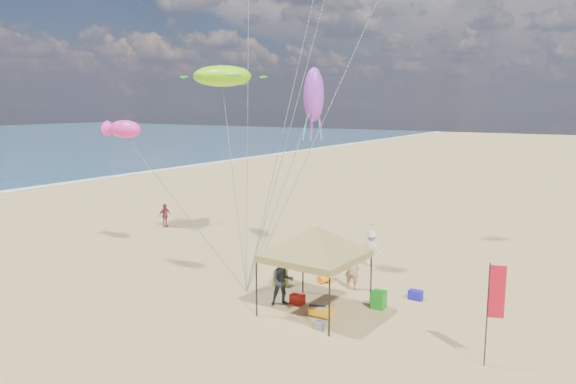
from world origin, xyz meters
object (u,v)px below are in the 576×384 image
(feather_flag, at_px, (494,298))
(cooler_red, at_px, (297,299))
(person_near_a, at_px, (352,269))
(person_near_c, at_px, (372,248))
(chair_yellow, at_px, (280,278))
(person_far_a, at_px, (165,215))
(person_near_b, at_px, (282,281))
(cooler_blue, at_px, (416,295))
(canopy_tent, at_px, (315,229))
(beach_cart, at_px, (322,312))
(chair_green, at_px, (379,299))

(feather_flag, height_order, cooler_red, feather_flag)
(cooler_red, xyz_separation_m, person_near_a, (1.05, 2.76, 0.70))
(person_near_c, bearing_deg, cooler_red, 96.21)
(chair_yellow, bearing_deg, person_far_a, 155.67)
(person_near_b, bearing_deg, cooler_blue, -4.84)
(person_near_b, bearing_deg, cooler_red, -2.81)
(person_far_a, bearing_deg, feather_flag, -103.96)
(cooler_red, height_order, person_near_b, person_near_b)
(canopy_tent, relative_size, person_near_b, 3.32)
(beach_cart, bearing_deg, cooler_red, 155.22)
(cooler_blue, xyz_separation_m, person_near_a, (-2.76, -0.22, 0.70))
(person_near_b, bearing_deg, person_near_c, 39.77)
(feather_flag, xyz_separation_m, person_far_a, (-22.08, 8.56, -1.38))
(canopy_tent, xyz_separation_m, chair_yellow, (-2.80, 1.91, -2.91))
(cooler_red, xyz_separation_m, person_far_a, (-14.41, 7.21, 0.58))
(person_near_b, xyz_separation_m, person_far_a, (-13.94, 7.60, -0.19))
(beach_cart, bearing_deg, chair_yellow, 146.20)
(canopy_tent, distance_m, chair_yellow, 4.46)
(beach_cart, distance_m, person_near_b, 2.10)
(feather_flag, relative_size, chair_green, 4.62)
(cooler_blue, height_order, person_far_a, person_far_a)
(person_near_c, bearing_deg, person_far_a, 6.36)
(person_near_a, distance_m, person_near_b, 3.50)
(chair_yellow, distance_m, person_near_a, 3.14)
(beach_cart, xyz_separation_m, person_near_a, (-0.43, 3.45, 0.69))
(chair_green, relative_size, chair_yellow, 1.00)
(beach_cart, bearing_deg, canopy_tent, 149.36)
(person_near_a, bearing_deg, chair_yellow, 18.18)
(cooler_blue, relative_size, person_far_a, 0.35)
(cooler_blue, height_order, chair_green, chair_green)
(cooler_red, relative_size, person_near_a, 0.30)
(canopy_tent, bearing_deg, cooler_blue, 50.57)
(beach_cart, xyz_separation_m, person_near_b, (-1.94, 0.29, 0.76))
(person_near_a, bearing_deg, beach_cart, 91.05)
(feather_flag, xyz_separation_m, chair_yellow, (-9.44, 2.84, -1.80))
(chair_yellow, xyz_separation_m, beach_cart, (3.25, -2.18, -0.15))
(feather_flag, bearing_deg, cooler_red, 170.03)
(person_far_a, bearing_deg, person_near_c, -86.05)
(person_near_b, distance_m, person_near_c, 6.81)
(feather_flag, bearing_deg, person_near_b, 173.28)
(cooler_red, bearing_deg, person_far_a, 153.42)
(cooler_red, xyz_separation_m, person_near_c, (0.38, 6.36, 0.69))
(cooler_blue, distance_m, person_near_c, 4.87)
(cooler_red, height_order, person_near_c, person_near_c)
(cooler_red, distance_m, person_near_b, 0.98)
(chair_yellow, height_order, beach_cart, chair_yellow)
(person_near_b, bearing_deg, person_near_a, 21.26)
(person_near_a, bearing_deg, chair_green, 135.89)
(chair_green, relative_size, person_far_a, 0.46)
(chair_yellow, distance_m, person_near_c, 5.35)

